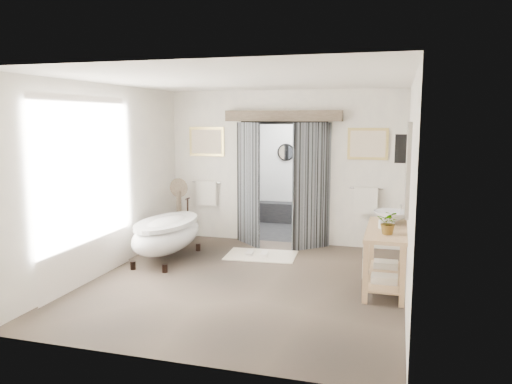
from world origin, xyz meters
TOP-DOWN VIEW (x-y plane):
  - ground_plane at (0.00, 0.00)m, footprint 5.00×5.00m
  - room_shell at (-0.04, -0.12)m, footprint 4.52×5.02m
  - shower_room at (0.00, 3.99)m, footprint 2.22×2.01m
  - back_wall_dressing at (0.00, 2.32)m, footprint 3.82×0.69m
  - clawfoot_tub at (-1.61, 0.77)m, footprint 0.84×1.89m
  - vanity at (1.95, 0.36)m, footprint 0.57×1.60m
  - pedestal_mirror at (-1.93, 1.96)m, footprint 0.37×0.24m
  - rug at (-0.15, 1.43)m, footprint 1.26×0.89m
  - slippers at (-0.22, 1.41)m, footprint 0.41×0.30m
  - basin at (2.03, 0.74)m, footprint 0.68×0.68m
  - plant at (2.01, -0.00)m, footprint 0.34×0.31m
  - soap_bottle_a at (1.91, 0.32)m, footprint 0.11×0.11m
  - soap_bottle_b at (1.89, 1.09)m, footprint 0.16×0.16m

SIDE VIEW (x-z plane):
  - ground_plane at x=0.00m, z-range 0.00..0.00m
  - rug at x=-0.15m, z-range 0.00..0.01m
  - slippers at x=-0.22m, z-range 0.01..0.07m
  - clawfoot_tub at x=-1.61m, z-range -0.01..0.91m
  - vanity at x=1.95m, z-range 0.08..0.93m
  - pedestal_mirror at x=-1.93m, z-range -0.09..1.16m
  - shower_room at x=0.00m, z-range -0.35..2.16m
  - soap_bottle_b at x=1.89m, z-range 0.85..1.01m
  - basin at x=2.03m, z-range 0.85..1.03m
  - soap_bottle_a at x=1.91m, z-range 0.85..1.03m
  - plant at x=2.01m, z-range 0.85..1.17m
  - back_wall_dressing at x=0.00m, z-range 0.30..2.82m
  - room_shell at x=-0.04m, z-range 0.40..3.31m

